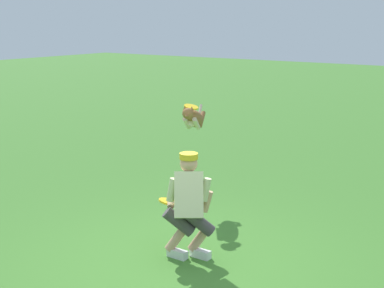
{
  "coord_description": "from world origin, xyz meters",
  "views": [
    {
      "loc": [
        -3.57,
        4.82,
        2.84
      ],
      "look_at": [
        0.66,
        -1.18,
        1.18
      ],
      "focal_mm": 51.87,
      "sensor_mm": 36.0,
      "label": 1
    }
  ],
  "objects_px": {
    "frisbee_flying": "(191,107)",
    "frisbee_held": "(170,202)",
    "dog": "(194,119)",
    "person": "(189,203)"
  },
  "relations": [
    {
      "from": "frisbee_flying",
      "to": "frisbee_held",
      "type": "bearing_deg",
      "value": 116.32
    },
    {
      "from": "dog",
      "to": "frisbee_held",
      "type": "height_order",
      "value": "dog"
    },
    {
      "from": "person",
      "to": "frisbee_flying",
      "type": "xyz_separation_m",
      "value": [
        1.14,
        -1.66,
        0.84
      ]
    },
    {
      "from": "dog",
      "to": "frisbee_held",
      "type": "xyz_separation_m",
      "value": [
        -0.85,
        1.73,
        -0.71
      ]
    },
    {
      "from": "dog",
      "to": "person",
      "type": "bearing_deg",
      "value": 12.45
    },
    {
      "from": "person",
      "to": "frisbee_held",
      "type": "relative_size",
      "value": 4.65
    },
    {
      "from": "dog",
      "to": "frisbee_held",
      "type": "distance_m",
      "value": 2.06
    },
    {
      "from": "person",
      "to": "dog",
      "type": "xyz_separation_m",
      "value": [
        1.22,
        -1.84,
        0.63
      ]
    },
    {
      "from": "dog",
      "to": "frisbee_flying",
      "type": "distance_m",
      "value": 0.29
    },
    {
      "from": "person",
      "to": "frisbee_held",
      "type": "xyz_separation_m",
      "value": [
        0.37,
        -0.11,
        -0.09
      ]
    }
  ]
}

